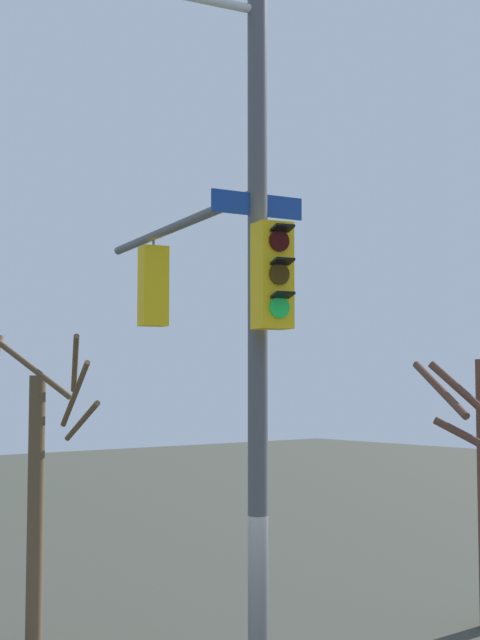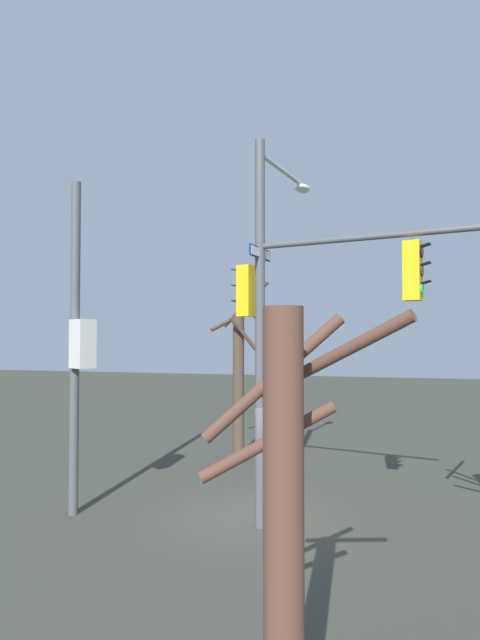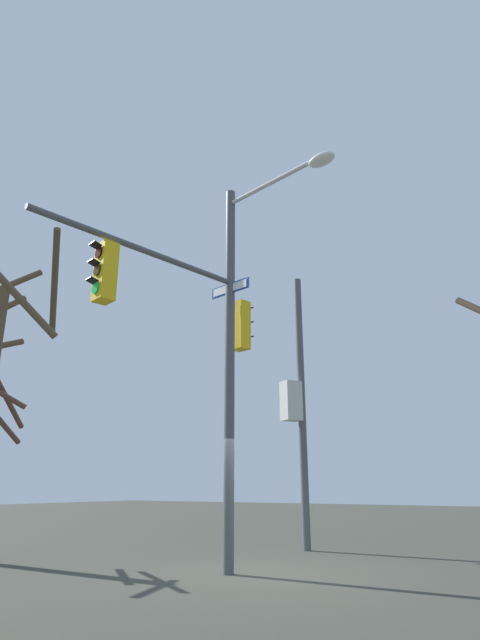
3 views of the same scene
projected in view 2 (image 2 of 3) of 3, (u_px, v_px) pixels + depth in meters
The scene contains 5 objects.
ground_plane at pixel (249, 518), 11.22m from camera, with size 80.00×80.00×0.00m, color #383B32.
main_signal_pole_assembly at pixel (292, 291), 10.71m from camera, with size 3.98×5.20×8.22m.
secondary_pole_assembly at pixel (78, 345), 11.47m from camera, with size 0.59×0.73×7.54m.
bare_tree_across_street at pixel (239, 377), 16.52m from camera, with size 1.97×2.00×5.86m.
bare_tree_corner at pixel (285, 531), 4.46m from camera, with size 1.35×2.08×4.28m.
Camera 2 is at (-11.04, -2.61, 4.02)m, focal length 28.65 mm.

